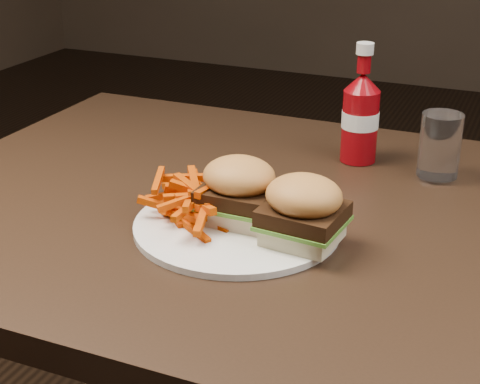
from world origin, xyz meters
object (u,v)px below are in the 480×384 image
at_px(plate, 237,225).
at_px(tumbler, 440,145).
at_px(ketchup_bottle, 360,126).
at_px(dining_table, 306,224).

relative_size(plate, tumbler, 2.80).
relative_size(plate, ketchup_bottle, 2.35).
height_order(dining_table, plate, plate).
bearing_deg(tumbler, plate, -127.15).
xyz_separation_m(dining_table, plate, (-0.07, -0.09, 0.03)).
bearing_deg(tumbler, ketchup_bottle, 169.10).
bearing_deg(dining_table, ketchup_bottle, 86.28).
bearing_deg(tumbler, dining_table, -126.86).
relative_size(ketchup_bottle, tumbler, 1.19).
height_order(dining_table, tumbler, tumbler).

